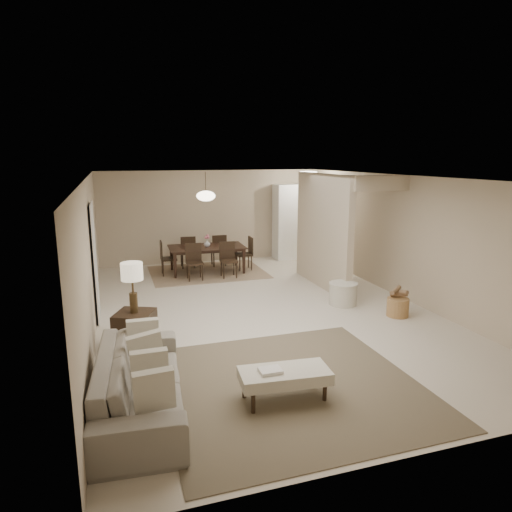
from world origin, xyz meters
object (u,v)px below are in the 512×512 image
object	(u,v)px
ottoman_bench	(284,376)
round_pouf	(343,294)
wicker_basket	(398,307)
pantry_cabinet	(295,222)
side_table	(135,331)
dining_table	(207,260)
sofa	(140,382)

from	to	relation	value
ottoman_bench	round_pouf	distance (m)	3.87
wicker_basket	pantry_cabinet	bearing A→B (deg)	88.83
pantry_cabinet	side_table	bearing A→B (deg)	-132.38
side_table	dining_table	xyz separation A→B (m)	(2.00, 4.28, 0.04)
side_table	round_pouf	xyz separation A→B (m)	(4.02, 0.96, -0.08)
ottoman_bench	round_pouf	xyz separation A→B (m)	(2.41, 3.02, -0.09)
sofa	round_pouf	bearing A→B (deg)	-51.39
pantry_cabinet	ottoman_bench	size ratio (longest dim) A/B	1.89
sofa	pantry_cabinet	bearing A→B (deg)	-29.73
pantry_cabinet	wicker_basket	xyz separation A→B (m)	(-0.11, -5.16, -0.88)
side_table	wicker_basket	world-z (taller)	side_table
ottoman_bench	dining_table	size ratio (longest dim) A/B	0.59
sofa	dining_table	distance (m)	6.39
side_table	round_pouf	size ratio (longest dim) A/B	1.05
pantry_cabinet	wicker_basket	bearing A→B (deg)	-91.17
round_pouf	side_table	bearing A→B (deg)	-166.61
side_table	wicker_basket	distance (m)	4.65
ottoman_bench	wicker_basket	size ratio (longest dim) A/B	2.82
pantry_cabinet	dining_table	bearing A→B (deg)	-161.39
side_table	round_pouf	world-z (taller)	side_table
ottoman_bench	pantry_cabinet	bearing A→B (deg)	71.58
side_table	dining_table	size ratio (longest dim) A/B	0.31
sofa	wicker_basket	world-z (taller)	sofa
pantry_cabinet	dining_table	size ratio (longest dim) A/B	1.12
sofa	side_table	size ratio (longest dim) A/B	4.04
wicker_basket	dining_table	bearing A→B (deg)	121.95
side_table	round_pouf	bearing A→B (deg)	13.39
pantry_cabinet	wicker_basket	size ratio (longest dim) A/B	5.34
side_table	wicker_basket	xyz separation A→B (m)	(4.64, 0.05, -0.13)
ottoman_bench	round_pouf	size ratio (longest dim) A/B	1.99
round_pouf	dining_table	distance (m)	3.89
sofa	ottoman_bench	bearing A→B (deg)	-95.48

